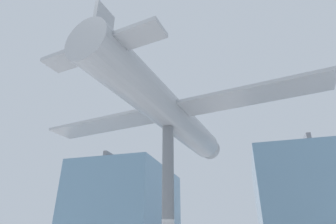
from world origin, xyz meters
The scene contains 4 objects.
glass_pavilion_left centered at (-9.35, 15.74, 4.44)m, with size 9.10×13.55×9.46m.
glass_pavilion_right centered at (9.35, 15.74, 4.44)m, with size 9.10×13.55×9.46m.
support_pylon_central centered at (0.00, 0.00, 3.69)m, with size 0.63×0.63×7.37m.
suspended_airplane centered at (0.05, 0.28, 8.37)m, with size 17.24×15.79×3.21m.
Camera 1 is at (3.90, -13.40, 1.86)m, focal length 28.00 mm.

